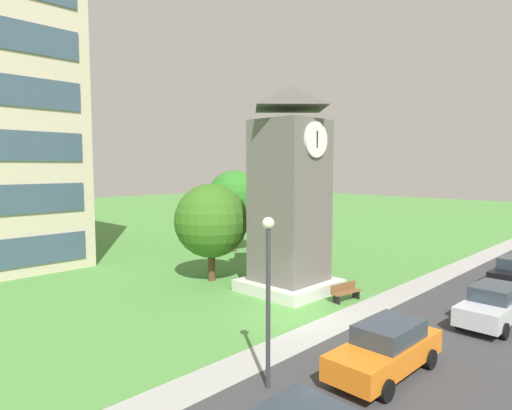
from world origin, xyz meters
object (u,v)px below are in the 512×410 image
Objects in this scene: parked_car_orange at (386,348)px; tree_near_tower at (211,221)px; clock_tower at (290,201)px; tree_by_building at (234,197)px; park_bench at (346,292)px; parked_car_silver at (493,305)px; street_lamp at (268,282)px.

tree_near_tower is at bearing 74.26° from parked_car_orange.
clock_tower is 5.11m from tree_near_tower.
tree_by_building reaches higher than tree_near_tower.
park_bench is 0.32× the size of tree_near_tower.
parked_car_orange is at bearing 171.53° from parked_car_silver.
tree_by_building is at bearing 38.32° from tree_near_tower.
street_lamp is 0.81× the size of tree_by_building.
parked_car_orange is (-5.84, -5.27, 0.40)m from park_bench.
clock_tower is at bearing 58.07° from parked_car_orange.
tree_near_tower is at bearing -141.68° from tree_by_building.
tree_by_building is 1.43× the size of parked_car_silver.
park_bench is at bearing -110.14° from tree_by_building.
tree_by_building reaches higher than parked_car_orange.
tree_near_tower is 1.21× the size of parked_car_orange.
parked_car_orange is at bearing -32.78° from street_lamp.
parked_car_silver is (7.36, -1.10, -0.00)m from parked_car_orange.
tree_by_building is at bearing 60.10° from parked_car_orange.
parked_car_silver is at bearing -75.68° from tree_near_tower.
park_bench is 0.39× the size of parked_car_orange.
tree_by_building is (5.48, 10.26, -0.59)m from clock_tower.
park_bench is 0.29× the size of tree_by_building.
park_bench is at bearing 103.40° from parked_car_silver.
street_lamp reaches higher than parked_car_silver.
tree_near_tower reaches higher than street_lamp.
clock_tower is 11.64m from tree_by_building.
tree_near_tower is at bearing 104.32° from parked_car_silver.
park_bench is 14.90m from tree_by_building.
park_bench is 7.88m from parked_car_orange.
tree_by_building is 21.94m from parked_car_orange.
street_lamp is 21.84m from tree_by_building.
tree_near_tower is at bearing 108.89° from clock_tower.
park_bench is 8.76m from tree_near_tower.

